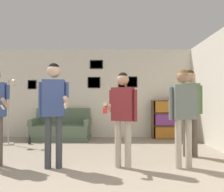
# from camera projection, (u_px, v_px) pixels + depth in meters

# --- Properties ---
(wall_back) EXTENTS (8.27, 0.08, 2.70)m
(wall_back) POSITION_uv_depth(u_px,v_px,m) (95.00, 93.00, 6.74)
(wall_back) COLOR silver
(wall_back) RESTS_ON ground_plane
(couch) EXTENTS (1.66, 0.80, 0.89)m
(couch) POSITION_uv_depth(u_px,v_px,m) (61.00, 129.00, 6.32)
(couch) COLOR #5B7056
(couch) RESTS_ON ground_plane
(bookshelf) EXTENTS (0.82, 0.30, 1.13)m
(bookshelf) POSITION_uv_depth(u_px,v_px,m) (166.00, 119.00, 6.47)
(bookshelf) COLOR brown
(bookshelf) RESTS_ON ground_plane
(floor_lamp) EXTENTS (0.44, 0.28, 1.67)m
(floor_lamp) POSITION_uv_depth(u_px,v_px,m) (9.00, 99.00, 5.59)
(floor_lamp) COLOR #ADA89E
(floor_lamp) RESTS_ON ground_plane
(person_player_foreground_center) EXTENTS (0.53, 0.45, 1.76)m
(person_player_foreground_center) POSITION_uv_depth(u_px,v_px,m) (54.00, 103.00, 3.66)
(person_player_foreground_center) COLOR #3D4247
(person_player_foreground_center) RESTS_ON ground_plane
(person_watcher_holding_cup) EXTENTS (0.57, 0.36, 1.61)m
(person_watcher_holding_cup) POSITION_uv_depth(u_px,v_px,m) (123.00, 109.00, 3.68)
(person_watcher_holding_cup) COLOR #B7AD99
(person_watcher_holding_cup) RESTS_ON ground_plane
(person_spectator_near_bookshelf) EXTENTS (0.50, 0.25, 1.66)m
(person_spectator_near_bookshelf) POSITION_uv_depth(u_px,v_px,m) (183.00, 107.00, 3.66)
(person_spectator_near_bookshelf) COLOR #B7AD99
(person_spectator_near_bookshelf) RESTS_ON ground_plane
(person_spectator_far_right) EXTENTS (0.50, 0.22, 1.75)m
(person_spectator_far_right) POSITION_uv_depth(u_px,v_px,m) (190.00, 103.00, 4.43)
(person_spectator_far_right) COLOR brown
(person_spectator_far_right) RESTS_ON ground_plane
(bottle_on_floor) EXTENTS (0.07, 0.07, 0.23)m
(bottle_on_floor) POSITION_uv_depth(u_px,v_px,m) (29.00, 141.00, 5.63)
(bottle_on_floor) COLOR black
(bottle_on_floor) RESTS_ON ground_plane
(drinking_cup) EXTENTS (0.08, 0.08, 0.09)m
(drinking_cup) POSITION_uv_depth(u_px,v_px,m) (169.00, 99.00, 6.48)
(drinking_cup) COLOR red
(drinking_cup) RESTS_ON bookshelf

